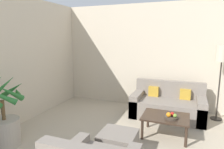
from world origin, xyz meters
TOP-DOWN VIEW (x-y plane):
  - wall_back at (0.00, 6.67)m, footprint 8.17×0.06m
  - potted_palm at (-2.83, 3.72)m, footprint 0.75×0.75m
  - sofa_loveseat at (-0.38, 6.05)m, footprint 1.63×0.85m
  - floor_lamp at (0.68, 6.28)m, footprint 0.27×0.27m
  - coffee_table at (-0.32, 5.05)m, footprint 0.84×0.63m
  - fruit_bowl at (-0.22, 4.97)m, footprint 0.23×0.23m
  - apple_red at (-0.20, 5.00)m, footprint 0.07×0.07m
  - apple_green at (-0.15, 4.94)m, footprint 0.07×0.07m
  - orange_fruit at (-0.26, 4.92)m, footprint 0.08×0.08m
  - ottoman at (-0.94, 4.14)m, footprint 0.56×0.52m

SIDE VIEW (x-z plane):
  - ottoman at x=-0.94m, z-range 0.00..0.38m
  - sofa_loveseat at x=-0.38m, z-range -0.13..0.67m
  - coffee_table at x=-0.32m, z-range 0.15..0.54m
  - fruit_bowl at x=-0.22m, z-range 0.40..0.44m
  - potted_palm at x=-2.83m, z-range -0.17..1.04m
  - apple_green at x=-0.15m, z-range 0.44..0.51m
  - apple_red at x=-0.20m, z-range 0.44..0.51m
  - orange_fruit at x=-0.26m, z-range 0.44..0.52m
  - wall_back at x=0.00m, z-range 0.00..2.70m
  - floor_lamp at x=0.68m, z-range 0.55..2.21m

